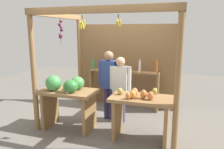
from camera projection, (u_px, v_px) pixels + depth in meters
name	position (u px, v px, depth m)	size (l,w,h in m)	color
ground_plane	(115.00, 119.00, 5.03)	(12.00, 12.00, 0.00)	slate
market_stall	(120.00, 56.00, 5.18)	(2.84, 2.12, 2.41)	olive
fruit_counter_left	(67.00, 94.00, 4.40)	(1.14, 0.64, 1.13)	olive
fruit_counter_right	(141.00, 108.00, 3.98)	(1.14, 0.64, 0.98)	olive
bottle_shelf_unit	(123.00, 79.00, 5.58)	(1.82, 0.22, 1.36)	olive
vendor_man	(109.00, 79.00, 4.86)	(0.48, 0.21, 1.57)	#322E58
vendor_woman	(120.00, 84.00, 4.72)	(0.48, 0.20, 1.45)	#494470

